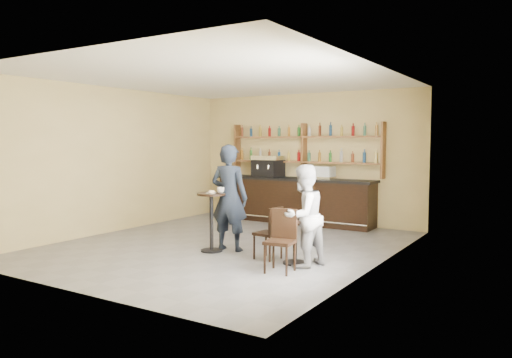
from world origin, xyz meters
The scene contains 23 objects.
floor centered at (0.00, 0.00, 0.00)m, with size 7.00×7.00×0.00m, color slate.
ceiling centered at (0.00, 0.00, 3.20)m, with size 7.00×7.00×0.00m, color white.
wall_back centered at (0.00, 3.50, 1.60)m, with size 7.00×7.00×0.00m, color tan.
wall_front centered at (0.00, -3.50, 1.60)m, with size 7.00×7.00×0.00m, color tan.
wall_left centered at (-3.00, 0.00, 1.60)m, with size 7.00×7.00×0.00m, color tan.
wall_right centered at (3.00, 0.00, 1.60)m, with size 7.00×7.00×0.00m, color tan.
window_pane centered at (2.99, -1.20, 1.70)m, with size 2.00×2.00×0.00m, color white.
window_frame centered at (2.99, -1.20, 1.70)m, with size 0.04×1.70×2.10m, color black, non-canonical shape.
shelf_unit centered at (0.00, 3.37, 1.81)m, with size 4.00×0.26×1.40m, color brown, non-canonical shape.
liquor_bottles centered at (0.00, 3.37, 1.98)m, with size 3.68×0.10×1.00m, color #8C5919, non-canonical shape.
bar_counter centered at (-0.16, 3.15, 0.56)m, with size 4.13×0.81×1.12m, color black, non-canonical shape.
espresso_machine centered at (-0.90, 3.15, 1.38)m, with size 0.75×0.48×0.53m, color black, non-canonical shape.
pastry_case centered at (0.62, 3.15, 1.27)m, with size 0.51×0.41×0.31m, color silver, non-canonical shape.
pedestal_table centered at (0.08, -0.54, 0.54)m, with size 0.52×0.52×1.08m, color black, non-canonical shape.
napkin centered at (0.08, -0.54, 1.08)m, with size 0.16×0.16×0.00m, color white.
donut centered at (0.09, -0.55, 1.10)m, with size 0.13×0.13×0.04m, color #BC8545.
cup_pedestal centered at (0.22, -0.44, 1.13)m, with size 0.14×0.14×0.11m, color white.
man_main centered at (0.30, -0.30, 0.98)m, with size 0.71×0.47×1.96m, color black.
cafe_table centered at (1.80, -0.56, 0.38)m, with size 0.60×0.60×0.76m, color black, non-canonical shape.
cup_cafe centered at (1.85, -0.56, 0.81)m, with size 0.10×0.10×0.09m, color white.
chair_west centered at (1.25, -0.51, 0.45)m, with size 0.39×0.39×0.90m, color black, non-canonical shape.
chair_south centered at (1.85, -1.16, 0.48)m, with size 0.42×0.42×0.96m, color black, non-canonical shape.
patron_second centered at (2.00, -0.65, 0.82)m, with size 0.80×0.62×1.65m, color gray.
Camera 1 is at (5.54, -7.76, 2.01)m, focal length 35.00 mm.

